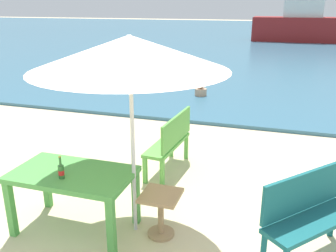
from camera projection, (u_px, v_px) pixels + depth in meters
The scene contains 9 objects.
sea_water at pixel (269, 35), 30.65m from camera, with size 120.00×50.00×0.08m, color #386B84.
picnic_table_green at pixel (73, 181), 4.20m from camera, with size 1.40×0.80×0.76m.
beer_bottle_amber at pixel (61, 171), 3.99m from camera, with size 0.07×0.07×0.26m.
patio_umbrella at pixel (130, 53), 3.72m from camera, with size 2.10×2.10×2.30m.
side_table_wood at pixel (161, 208), 4.19m from camera, with size 0.44×0.44×0.54m.
bench_teal_center at pixel (309, 211), 3.79m from camera, with size 1.06×1.14×0.95m.
bench_green_left at pixel (171, 140), 5.77m from camera, with size 0.44×1.22×0.95m.
swimmer_person at pixel (201, 90), 10.39m from camera, with size 0.34×0.34×0.41m.
boat_barge at pixel (311, 26), 24.71m from camera, with size 7.89×2.15×2.87m.
Camera 1 is at (1.37, -2.62, 2.60)m, focal length 38.73 mm.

